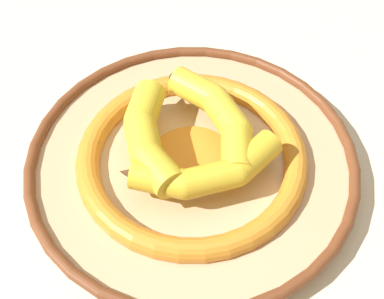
{
  "coord_description": "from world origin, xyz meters",
  "views": [
    {
      "loc": [
        -0.27,
        -0.27,
        0.52
      ],
      "look_at": [
        -0.03,
        0.03,
        0.04
      ],
      "focal_mm": 50.0,
      "sensor_mm": 36.0,
      "label": 1
    }
  ],
  "objects_px": {
    "banana_b": "(221,119)",
    "banana_c": "(148,135)",
    "decorative_bowl": "(192,161)",
    "banana_a": "(206,173)"
  },
  "relations": [
    {
      "from": "banana_b",
      "to": "banana_a",
      "type": "bearing_deg",
      "value": 139.73
    },
    {
      "from": "decorative_bowl",
      "to": "banana_c",
      "type": "distance_m",
      "value": 0.06
    },
    {
      "from": "decorative_bowl",
      "to": "banana_b",
      "type": "xyz_separation_m",
      "value": [
        0.05,
        0.0,
        0.04
      ]
    },
    {
      "from": "banana_b",
      "to": "banana_c",
      "type": "xyz_separation_m",
      "value": [
        -0.08,
        0.03,
        0.0
      ]
    },
    {
      "from": "banana_c",
      "to": "banana_b",
      "type": "bearing_deg",
      "value": 94.72
    },
    {
      "from": "decorative_bowl",
      "to": "banana_a",
      "type": "xyz_separation_m",
      "value": [
        -0.02,
        -0.04,
        0.04
      ]
    },
    {
      "from": "decorative_bowl",
      "to": "banana_b",
      "type": "bearing_deg",
      "value": 4.57
    },
    {
      "from": "banana_b",
      "to": "decorative_bowl",
      "type": "bearing_deg",
      "value": 107.59
    },
    {
      "from": "decorative_bowl",
      "to": "banana_a",
      "type": "relative_size",
      "value": 2.24
    },
    {
      "from": "banana_a",
      "to": "banana_c",
      "type": "height_order",
      "value": "banana_c"
    }
  ]
}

